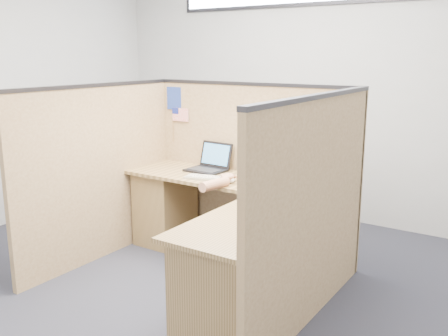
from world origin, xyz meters
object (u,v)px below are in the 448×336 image
Objects in this scene: l_desk at (224,233)px; laptop at (210,164)px; mouse at (228,180)px; keyboard at (207,178)px.

laptop is (-0.52, 0.55, 0.40)m from l_desk.
laptop is 0.50m from mouse.
mouse is at bearing -12.62° from keyboard.
keyboard is (0.18, -0.30, -0.05)m from laptop.
l_desk is 4.76× the size of keyboard.
keyboard is 0.21m from mouse.
l_desk is 0.55m from keyboard.
laptop is at bearing 143.07° from mouse.
l_desk is at bearing -42.70° from laptop.
mouse is (0.21, -0.00, 0.01)m from keyboard.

